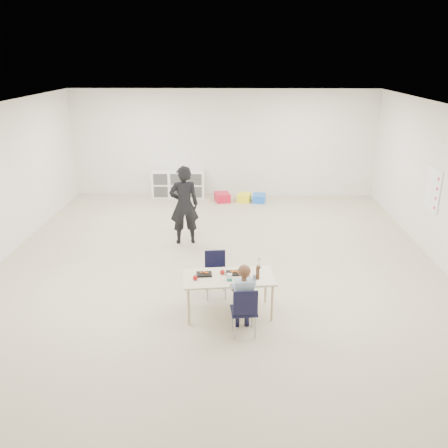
{
  "coord_description": "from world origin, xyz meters",
  "views": [
    {
      "loc": [
        0.29,
        -7.96,
        3.61
      ],
      "look_at": [
        0.12,
        -0.26,
        0.85
      ],
      "focal_mm": 38.0,
      "sensor_mm": 36.0,
      "label": 1
    }
  ],
  "objects_px": {
    "child": "(244,296)",
    "adult": "(184,205)",
    "table": "(229,295)",
    "cubby_shelf": "(178,184)",
    "chair_near": "(244,310)"
  },
  "relations": [
    {
      "from": "table",
      "to": "chair_near",
      "type": "height_order",
      "value": "chair_near"
    },
    {
      "from": "child",
      "to": "cubby_shelf",
      "type": "relative_size",
      "value": 0.81
    },
    {
      "from": "table",
      "to": "cubby_shelf",
      "type": "distance_m",
      "value": 6.24
    },
    {
      "from": "chair_near",
      "to": "child",
      "type": "bearing_deg",
      "value": -6.38
    },
    {
      "from": "child",
      "to": "adult",
      "type": "relative_size",
      "value": 0.71
    },
    {
      "from": "table",
      "to": "chair_near",
      "type": "bearing_deg",
      "value": -74.64
    },
    {
      "from": "chair_near",
      "to": "adult",
      "type": "bearing_deg",
      "value": 102.54
    },
    {
      "from": "adult",
      "to": "chair_near",
      "type": "bearing_deg",
      "value": 97.64
    },
    {
      "from": "child",
      "to": "cubby_shelf",
      "type": "height_order",
      "value": "child"
    },
    {
      "from": "chair_near",
      "to": "table",
      "type": "bearing_deg",
      "value": 105.36
    },
    {
      "from": "table",
      "to": "cubby_shelf",
      "type": "bearing_deg",
      "value": 96.79
    },
    {
      "from": "chair_near",
      "to": "cubby_shelf",
      "type": "relative_size",
      "value": 0.51
    },
    {
      "from": "chair_near",
      "to": "cubby_shelf",
      "type": "height_order",
      "value": "chair_near"
    },
    {
      "from": "child",
      "to": "adult",
      "type": "bearing_deg",
      "value": 102.54
    },
    {
      "from": "table",
      "to": "cubby_shelf",
      "type": "xyz_separation_m",
      "value": [
        -1.42,
        6.08,
        0.05
      ]
    }
  ]
}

